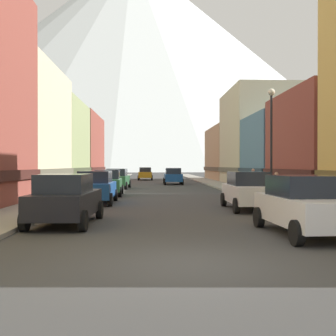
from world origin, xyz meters
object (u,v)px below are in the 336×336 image
car_left_1 (96,187)px  pedestrian_0 (276,187)px  car_left_2 (108,182)px  streetlamp_right (271,128)px  car_right_1 (249,190)px  potted_plant_2 (307,196)px  trash_bin_right (301,195)px  potted_plant_0 (46,189)px  car_driving_1 (173,176)px  car_driving_0 (145,174)px  car_left_3 (117,178)px  potted_plant_1 (290,193)px  car_right_0 (304,205)px  pedestrian_2 (253,182)px  car_left_0 (66,199)px

car_left_1 → pedestrian_0: 10.06m
car_left_2 → streetlamp_right: (9.15, -7.87, 3.09)m
car_right_1 → potted_plant_2: 3.37m
trash_bin_right → potted_plant_0: bearing=158.3°
car_left_1 → car_driving_1: size_ratio=1.00×
car_driving_1 → car_driving_0: bearing=103.1°
car_left_3 → trash_bin_right: (10.15, -17.97, -0.26)m
car_left_1 → streetlamp_right: streetlamp_right is taller
potted_plant_1 → potted_plant_2: size_ratio=0.95×
car_left_3 → car_driving_0: same height
car_right_0 → potted_plant_1: size_ratio=5.63×
car_left_1 → pedestrian_2: bearing=30.1°
car_driving_0 → potted_plant_2: (8.60, -38.85, -0.37)m
car_right_1 → potted_plant_1: size_ratio=5.55×
pedestrian_2 → streetlamp_right: 8.16m
car_left_1 → pedestrian_0: (10.05, 0.39, -0.04)m
potted_plant_2 → streetlamp_right: 3.88m
car_driving_1 → potted_plant_2: size_ratio=5.29×
car_right_1 → car_driving_1: 26.22m
car_left_1 → streetlamp_right: (9.15, -1.70, 3.09)m
car_right_1 → car_left_0: bearing=-147.8°
car_left_0 → car_right_0: bearing=-18.0°
car_driving_0 → car_left_3: bearing=-95.8°
car_left_1 → car_driving_1: 23.44m
car_right_1 → potted_plant_1: 4.82m
car_right_1 → streetlamp_right: 3.81m
streetlamp_right → car_left_3: bearing=119.0°
car_left_2 → pedestrian_0: size_ratio=2.87×
potted_plant_1 → pedestrian_0: size_ratio=0.51×
pedestrian_2 → potted_plant_0: bearing=-164.4°
potted_plant_1 → car_right_1: bearing=-131.8°
car_driving_1 → pedestrian_0: 22.89m
car_left_3 → car_left_0: bearing=-90.0°
potted_plant_2 → car_driving_0: bearing=102.5°
car_right_1 → streetlamp_right: bearing=46.3°
pedestrian_0 → pedestrian_2: bearing=90.0°
potted_plant_1 → car_left_1: bearing=-178.6°
car_left_2 → car_right_0: same height
car_driving_0 → car_driving_1: size_ratio=1.00×
car_left_2 → potted_plant_1: size_ratio=5.61×
car_right_1 → pedestrian_2: pedestrian_2 is taller
car_left_0 → potted_plant_2: 12.26m
car_right_0 → trash_bin_right: car_right_0 is taller
potted_plant_1 → pedestrian_2: (-0.75, 5.56, 0.43)m
potted_plant_1 → pedestrian_0: pedestrian_0 is taller
pedestrian_0 → streetlamp_right: bearing=-113.3°
car_right_0 → car_right_1: same height
trash_bin_right → potted_plant_2: trash_bin_right is taller
car_left_0 → car_right_1: (7.60, 4.80, 0.00)m
car_left_1 → trash_bin_right: (10.15, -3.18, -0.26)m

